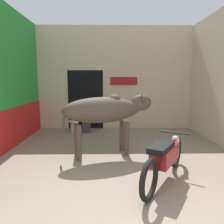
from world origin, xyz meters
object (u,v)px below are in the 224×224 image
object	(u,v)px
cow	(106,110)
shopkeeper_seated	(86,115)
motorcycle_near	(165,157)
plastic_stool	(74,126)

from	to	relation	value
cow	shopkeeper_seated	bearing A→B (deg)	106.59
motorcycle_near	shopkeeper_seated	world-z (taller)	shopkeeper_seated
shopkeeper_seated	plastic_stool	xyz separation A→B (m)	(-0.40, -0.05, -0.37)
plastic_stool	cow	bearing A→B (deg)	-64.10
plastic_stool	shopkeeper_seated	bearing A→B (deg)	7.83
cow	plastic_stool	xyz separation A→B (m)	(-1.08, 2.21, -0.82)
motorcycle_near	plastic_stool	bearing A→B (deg)	120.22
shopkeeper_seated	motorcycle_near	bearing A→B (deg)	-65.18
motorcycle_near	plastic_stool	distance (m)	4.10
shopkeeper_seated	cow	bearing A→B (deg)	-73.41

